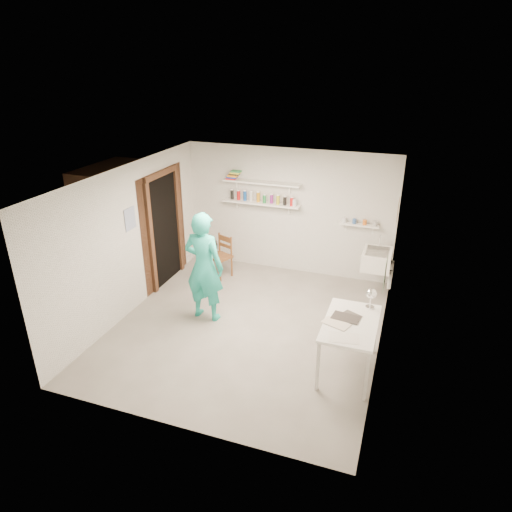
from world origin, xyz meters
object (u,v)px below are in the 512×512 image
(wooden_chair, at_px, (220,257))
(man, at_px, (204,267))
(wall_clock, at_px, (208,244))
(desk_lamp, at_px, (371,294))
(belfast_sink, at_px, (377,259))
(work_table, at_px, (349,346))

(wooden_chair, bearing_deg, man, -52.69)
(man, xyz_separation_m, wall_clock, (-0.02, 0.22, 0.30))
(man, height_order, desk_lamp, man)
(wooden_chair, bearing_deg, wall_clock, -50.89)
(man, height_order, wooden_chair, man)
(man, bearing_deg, wooden_chair, -71.33)
(belfast_sink, bearing_deg, wooden_chair, -176.13)
(wall_clock, xyz_separation_m, wooden_chair, (-0.36, 1.22, -0.78))
(wooden_chair, height_order, work_table, wooden_chair)
(wooden_chair, xyz_separation_m, work_table, (2.76, -2.07, -0.03))
(belfast_sink, xyz_separation_m, wooden_chair, (-2.87, -0.19, -0.29))
(work_table, xyz_separation_m, desk_lamp, (0.19, 0.45, 0.60))
(man, xyz_separation_m, desk_lamp, (2.57, -0.18, 0.08))
(wall_clock, distance_m, work_table, 2.67)
(belfast_sink, bearing_deg, man, -146.74)
(belfast_sink, relative_size, wooden_chair, 0.73)
(man, distance_m, wall_clock, 0.37)
(wall_clock, bearing_deg, man, -81.78)
(wooden_chair, distance_m, desk_lamp, 3.40)
(belfast_sink, distance_m, man, 2.99)
(man, relative_size, work_table, 1.58)
(belfast_sink, distance_m, wooden_chair, 2.89)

